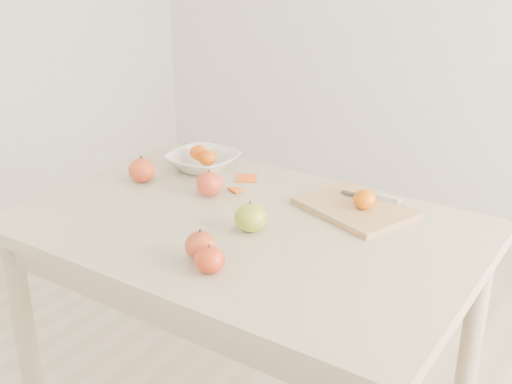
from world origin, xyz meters
The scene contains 14 objects.
table centered at (0.00, 0.00, 0.65)m, with size 1.20×0.80×0.75m.
cutting_board centered at (0.21, 0.23, 0.76)m, with size 0.29×0.22×0.02m, color tan.
board_tangerine centered at (0.24, 0.22, 0.80)m, with size 0.06×0.06×0.05m, color #D16707.
fruit_bowl centered at (-0.34, 0.25, 0.78)m, with size 0.22×0.22×0.05m, color white.
bowl_tangerine_near centered at (-0.36, 0.26, 0.80)m, with size 0.06×0.06×0.05m, color #E85E08.
bowl_tangerine_far centered at (-0.31, 0.24, 0.80)m, with size 0.06×0.06×0.05m, color #CE5A07.
orange_peel_a centered at (-0.17, 0.25, 0.75)m, with size 0.06×0.04×0.00m, color #E65210.
orange_peel_b centered at (-0.14, 0.16, 0.75)m, with size 0.04×0.04×0.00m, color #D25C0E.
paring_knife centered at (0.25, 0.30, 0.78)m, with size 0.17×0.05×0.01m.
apple_green centered at (0.04, -0.03, 0.79)m, with size 0.08×0.08×0.07m, color olive.
apple_red_e centered at (0.08, -0.26, 0.78)m, with size 0.07×0.07×0.06m, color #9E0110.
apple_red_b centered at (-0.19, 0.10, 0.79)m, with size 0.08×0.08×0.07m, color #A41D24.
apple_red_a centered at (-0.43, 0.07, 0.79)m, with size 0.08×0.08×0.07m, color maroon.
apple_red_c centered at (0.02, -0.22, 0.78)m, with size 0.08×0.08×0.07m, color maroon.
Camera 1 is at (0.87, -1.25, 1.48)m, focal length 45.00 mm.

